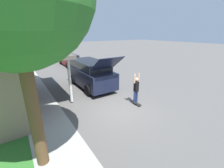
{
  "coord_description": "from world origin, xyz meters",
  "views": [
    {
      "loc": [
        -4.44,
        -6.14,
        4.11
      ],
      "look_at": [
        0.66,
        1.55,
        0.9
      ],
      "focal_mm": 24.0,
      "sensor_mm": 36.0,
      "label": 1
    }
  ],
  "objects": [
    {
      "name": "ground_plane",
      "position": [
        0.0,
        0.0,
        0.0
      ],
      "size": [
        120.0,
        120.0,
        0.0
      ],
      "primitive_type": "plane",
      "color": "#54514F"
    },
    {
      "name": "suv_parked",
      "position": [
        0.34,
        4.07,
        1.1
      ],
      "size": [
        2.14,
        5.48,
        2.74
      ],
      "color": "black",
      "rests_on": "ground_plane"
    },
    {
      "name": "skateboard",
      "position": [
        1.22,
        -0.2,
        0.08
      ],
      "size": [
        0.23,
        0.78,
        0.1
      ],
      "color": "black",
      "rests_on": "ground_plane"
    },
    {
      "name": "car_down_street",
      "position": [
        1.69,
        12.84,
        0.68
      ],
      "size": [
        1.93,
        4.47,
        1.38
      ],
      "color": "maroon",
      "rests_on": "ground_plane"
    },
    {
      "name": "skateboarder",
      "position": [
        1.31,
        -0.05,
        0.95
      ],
      "size": [
        0.41,
        0.22,
        1.85
      ],
      "color": "navy",
      "rests_on": "ground_plane"
    },
    {
      "name": "sidewalk",
      "position": [
        -3.6,
        6.0,
        0.05
      ],
      "size": [
        1.8,
        80.0,
        0.1
      ],
      "color": "#9E9E99",
      "rests_on": "ground_plane"
    }
  ]
}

